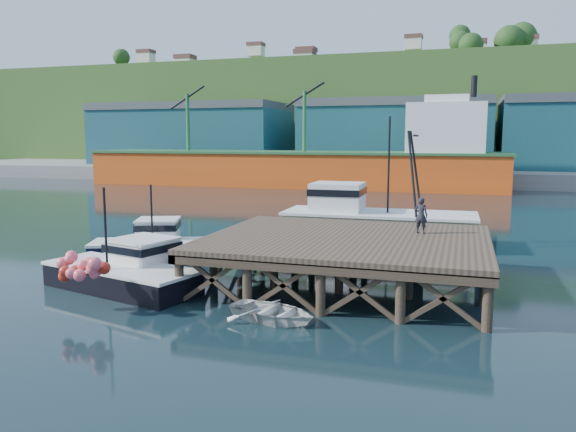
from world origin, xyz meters
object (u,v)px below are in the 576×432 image
at_px(boat_black, 127,270).
at_px(dinghy, 272,311).
at_px(dockworker, 421,215).
at_px(trawler, 375,218).
at_px(boat_navy, 156,245).

bearing_deg(boat_black, dinghy, -1.76).
bearing_deg(dockworker, trawler, -54.93).
xyz_separation_m(boat_navy, dockworker, (13.57, 0.02, 2.12)).
height_order(boat_navy, dockworker, boat_navy).
xyz_separation_m(boat_black, dinghy, (7.34, -2.21, -0.47)).
distance_m(boat_black, trawler, 15.88).
relative_size(dinghy, dockworker, 2.03).
height_order(boat_black, dockworker, boat_black).
relative_size(boat_black, dinghy, 2.29).
bearing_deg(dinghy, trawler, 11.51).
xyz_separation_m(boat_navy, dinghy, (9.11, -7.59, -0.48)).
bearing_deg(dockworker, boat_black, 37.28).
bearing_deg(boat_black, trawler, 72.46).
relative_size(boat_black, dockworker, 4.64).
bearing_deg(boat_navy, trawler, 16.93).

